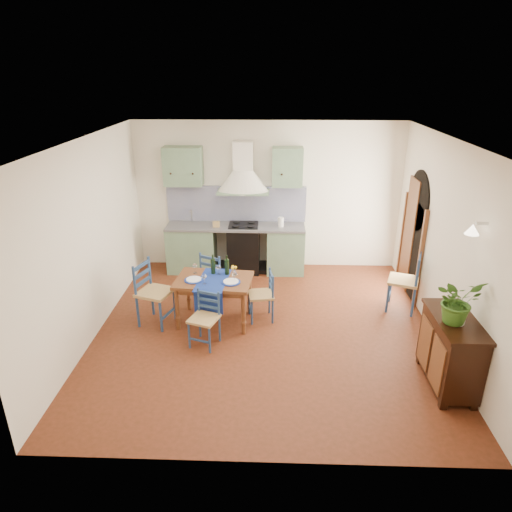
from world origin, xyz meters
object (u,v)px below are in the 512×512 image
(chair_near, at_px, (205,318))
(sideboard, at_px, (450,350))
(potted_plant, at_px, (458,301))
(dining_table, at_px, (214,284))

(chair_near, xyz_separation_m, sideboard, (3.10, -0.80, 0.10))
(chair_near, distance_m, potted_plant, 3.27)
(chair_near, distance_m, sideboard, 3.20)
(chair_near, bearing_deg, potted_plant, -15.82)
(sideboard, bearing_deg, potted_plant, -129.50)
(dining_table, height_order, sideboard, dining_table)
(chair_near, relative_size, potted_plant, 1.44)
(dining_table, height_order, potted_plant, potted_plant)
(dining_table, xyz_separation_m, chair_near, (-0.06, -0.64, -0.23))
(chair_near, height_order, sideboard, sideboard)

